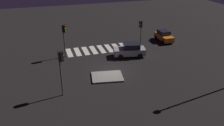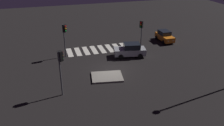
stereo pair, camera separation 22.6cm
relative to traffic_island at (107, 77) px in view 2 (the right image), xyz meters
name	(u,v)px [view 2 (the right image)]	position (x,y,z in m)	size (l,w,h in m)	color
ground_plane	(112,71)	(-1.01, -1.45, -0.09)	(80.00, 80.00, 0.00)	black
traffic_island	(107,77)	(0.00, 0.00, 0.00)	(3.77, 3.07, 0.18)	gray
car_silver	(130,50)	(-4.55, -4.85, 0.80)	(4.39, 2.58, 1.82)	#9EA0A5
car_orange	(165,36)	(-11.86, -9.00, 0.71)	(1.79, 3.78, 1.64)	orange
traffic_light_east	(65,33)	(3.59, -7.14, 3.24)	(0.54, 0.53, 4.39)	#47474C
traffic_light_north	(61,62)	(5.00, 2.09, 3.36)	(0.53, 0.54, 4.55)	#47474C
traffic_light_south	(141,27)	(-7.23, -7.66, 2.87)	(0.54, 0.54, 3.90)	#47474C
crosswalk_near	(98,49)	(-1.01, -8.45, -0.08)	(8.75, 3.20, 0.02)	silver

